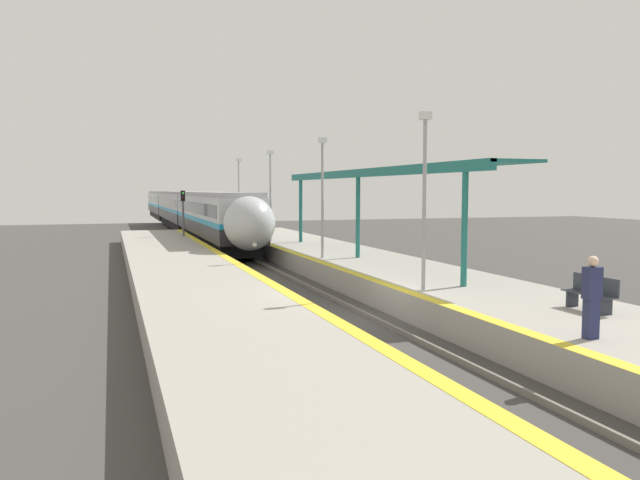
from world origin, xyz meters
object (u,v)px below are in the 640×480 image
(train, at_px, (182,208))
(lamppost_mid, at_px, (322,189))
(lamppost_farthest, at_px, (239,190))
(lamppost_near, at_px, (424,189))
(railway_signal, at_px, (183,213))
(lamppost_far, at_px, (270,190))
(platform_bench, at_px, (591,292))
(person_waiting, at_px, (592,296))

(train, xyz_separation_m, lamppost_mid, (2.34, -36.57, 1.79))
(lamppost_mid, bearing_deg, lamppost_farthest, 90.00)
(lamppost_near, relative_size, lamppost_mid, 1.00)
(railway_signal, height_order, lamppost_near, lamppost_near)
(train, bearing_deg, lamppost_far, -85.03)
(platform_bench, xyz_separation_m, person_waiting, (-2.21, -2.44, 0.42))
(platform_bench, distance_m, lamppost_near, 5.62)
(lamppost_far, bearing_deg, train, 94.97)
(lamppost_near, relative_size, lamppost_farthest, 1.00)
(platform_bench, height_order, lamppost_far, lamppost_far)
(lamppost_near, distance_m, lamppost_farthest, 28.87)
(railway_signal, height_order, lamppost_far, lamppost_far)
(lamppost_far, xyz_separation_m, lamppost_farthest, (0.00, 9.62, 0.00))
(person_waiting, height_order, lamppost_mid, lamppost_mid)
(lamppost_far, bearing_deg, lamppost_mid, -90.00)
(train, distance_m, lamppost_mid, 36.69)
(lamppost_mid, distance_m, lamppost_farthest, 19.25)
(person_waiting, bearing_deg, lamppost_far, 90.61)
(train, xyz_separation_m, lamppost_farthest, (2.34, -17.32, 1.79))
(lamppost_farthest, bearing_deg, platform_bench, -85.71)
(person_waiting, relative_size, lamppost_near, 0.32)
(platform_bench, relative_size, person_waiting, 0.91)
(lamppost_near, xyz_separation_m, lamppost_far, (0.00, 19.25, 0.00))
(person_waiting, bearing_deg, lamppost_mid, 90.97)
(person_waiting, height_order, lamppost_near, lamppost_near)
(train, bearing_deg, lamppost_farthest, -82.29)
(train, distance_m, railway_signal, 21.00)
(lamppost_mid, bearing_deg, lamppost_near, -90.00)
(train, relative_size, lamppost_mid, 12.35)
(person_waiting, relative_size, railway_signal, 0.44)
(lamppost_mid, bearing_deg, train, 93.67)
(platform_bench, xyz_separation_m, lamppost_near, (-2.49, 4.31, 2.62))
(platform_bench, distance_m, railway_signal, 30.44)
(lamppost_near, height_order, lamppost_far, same)
(person_waiting, bearing_deg, railway_signal, 98.43)
(lamppost_far, bearing_deg, railway_signal, 126.46)
(railway_signal, relative_size, lamppost_mid, 0.72)
(platform_bench, xyz_separation_m, lamppost_far, (-2.49, 23.55, 2.62))
(train, relative_size, lamppost_near, 12.35)
(platform_bench, bearing_deg, lamppost_near, 120.01)
(platform_bench, relative_size, lamppost_far, 0.29)
(lamppost_farthest, bearing_deg, railway_signal, -141.43)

